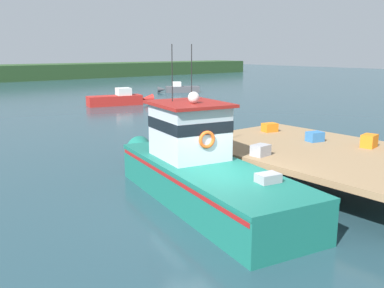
# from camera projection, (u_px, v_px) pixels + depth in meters

# --- Properties ---
(ground_plane) EXTENTS (200.00, 200.00, 0.00)m
(ground_plane) POSITION_uv_depth(u_px,v_px,m) (219.00, 212.00, 12.42)
(ground_plane) COLOR #23424C
(dock) EXTENTS (6.00, 9.00, 1.20)m
(dock) POSITION_uv_depth(u_px,v_px,m) (319.00, 152.00, 15.13)
(dock) COLOR #4C3D2D
(dock) RESTS_ON ground
(main_fishing_boat) EXTENTS (4.00, 9.97, 4.80)m
(main_fishing_boat) POSITION_uv_depth(u_px,v_px,m) (199.00, 168.00, 13.37)
(main_fishing_boat) COLOR #196B5B
(main_fishing_boat) RESTS_ON ground
(crate_single_by_cleat) EXTENTS (0.67, 0.53, 0.47)m
(crate_single_by_cleat) POSITION_uv_depth(u_px,v_px,m) (369.00, 141.00, 15.28)
(crate_single_by_cleat) COLOR orange
(crate_single_by_cleat) RESTS_ON dock
(crate_single_far) EXTENTS (0.64, 0.49, 0.37)m
(crate_single_far) POSITION_uv_depth(u_px,v_px,m) (261.00, 150.00, 14.08)
(crate_single_far) COLOR #9E9EA3
(crate_single_far) RESTS_ON dock
(crate_stack_near_edge) EXTENTS (0.68, 0.56, 0.37)m
(crate_stack_near_edge) POSITION_uv_depth(u_px,v_px,m) (315.00, 137.00, 16.30)
(crate_stack_near_edge) COLOR #3370B2
(crate_stack_near_edge) RESTS_ON dock
(crate_stack_mid_dock) EXTENTS (0.68, 0.56, 0.36)m
(crate_stack_mid_dock) POSITION_uv_depth(u_px,v_px,m) (270.00, 127.00, 18.27)
(crate_stack_mid_dock) COLOR orange
(crate_stack_mid_dock) RESTS_ON dock
(bait_bucket) EXTENTS (0.32, 0.32, 0.34)m
(bait_bucket) POSITION_uv_depth(u_px,v_px,m) (225.00, 142.00, 15.33)
(bait_bucket) COLOR #E04C19
(bait_bucket) RESTS_ON dock
(deckhand_by_the_boat) EXTENTS (0.36, 0.22, 1.63)m
(deckhand_by_the_boat) POSITION_uv_depth(u_px,v_px,m) (209.00, 119.00, 16.08)
(deckhand_by_the_boat) COLOR #383842
(deckhand_by_the_boat) RESTS_ON dock
(moored_boat_outer_mooring) EXTENTS (5.86, 2.46, 1.46)m
(moored_boat_outer_mooring) POSITION_uv_depth(u_px,v_px,m) (119.00, 99.00, 36.71)
(moored_boat_outer_mooring) COLOR red
(moored_boat_outer_mooring) RESTS_ON ground
(moored_boat_far_left) EXTENTS (4.46, 3.23, 1.19)m
(moored_boat_far_left) POSITION_uv_depth(u_px,v_px,m) (180.00, 89.00, 47.89)
(moored_boat_far_left) COLOR #4C4C51
(moored_boat_far_left) RESTS_ON ground
(mooring_buoy_channel_marker) EXTENTS (0.48, 0.48, 0.48)m
(mooring_buoy_channel_marker) POSITION_uv_depth(u_px,v_px,m) (175.00, 149.00, 19.34)
(mooring_buoy_channel_marker) COLOR red
(mooring_buoy_channel_marker) RESTS_ON ground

